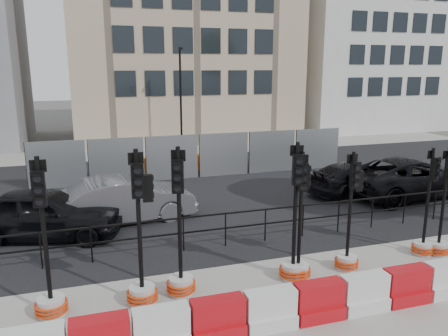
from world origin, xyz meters
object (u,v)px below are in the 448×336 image
object	(u,v)px
car_c	(353,178)
traffic_signal_a	(49,285)
traffic_signal_h	(440,234)
traffic_signal_d	(294,248)
car_a	(44,213)

from	to	relation	value
car_c	traffic_signal_a	bearing A→B (deg)	103.28
traffic_signal_a	car_c	xyz separation A→B (m)	(10.88, 5.84, -0.08)
traffic_signal_h	car_c	xyz separation A→B (m)	(1.15, 5.80, 0.01)
traffic_signal_d	car_c	bearing A→B (deg)	61.71
traffic_signal_d	car_c	xyz separation A→B (m)	(5.49, 5.88, -0.18)
traffic_signal_d	car_c	size ratio (longest dim) A/B	0.74
traffic_signal_h	car_c	size ratio (longest dim) A/B	0.65
traffic_signal_h	car_c	distance (m)	5.91
traffic_signal_a	traffic_signal_h	world-z (taller)	traffic_signal_a
traffic_signal_a	traffic_signal_h	size ratio (longest dim) A/B	1.14
car_a	car_c	size ratio (longest dim) A/B	1.06
car_a	car_c	world-z (taller)	car_a
car_c	traffic_signal_h	bearing A→B (deg)	153.81
traffic_signal_a	car_a	xyz separation A→B (m)	(-0.44, 4.50, 0.07)
traffic_signal_h	car_c	world-z (taller)	traffic_signal_h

